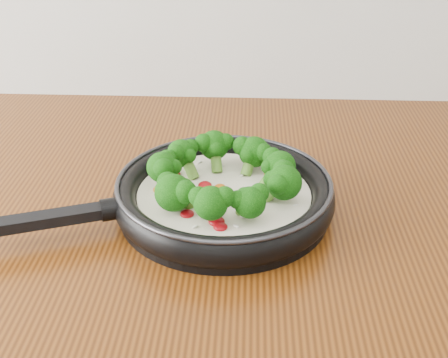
{
  "coord_description": "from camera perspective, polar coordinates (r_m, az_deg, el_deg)",
  "views": [
    {
      "loc": [
        -0.08,
        0.4,
        1.32
      ],
      "look_at": [
        -0.11,
        1.07,
        0.95
      ],
      "focal_mm": 47.35,
      "sensor_mm": 36.0,
      "label": 1
    }
  ],
  "objects": [
    {
      "name": "skillet",
      "position": [
        0.77,
        -0.19,
        -1.29
      ],
      "size": [
        0.48,
        0.37,
        0.08
      ],
      "color": "black",
      "rests_on": "counter"
    }
  ]
}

